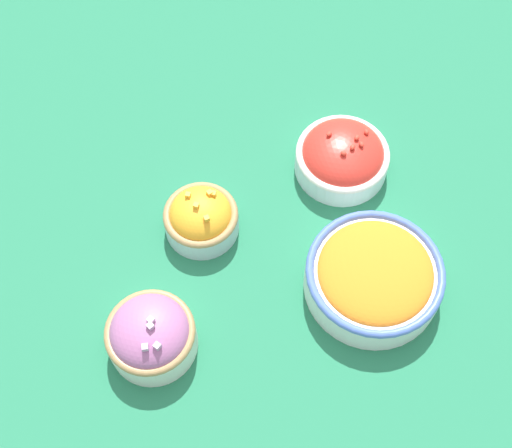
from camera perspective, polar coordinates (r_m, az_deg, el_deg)
name	(u,v)px	position (r m, az deg, el deg)	size (l,w,h in m)	color
ground_plane	(256,233)	(1.08, 0.00, -0.76)	(3.00, 3.00, 0.00)	#23704C
bowl_squash	(201,217)	(1.06, -4.42, 0.52)	(0.11, 0.11, 0.08)	#B2C1CC
bowl_carrots	(374,276)	(1.02, 9.42, -4.13)	(0.20, 0.20, 0.07)	white
bowl_red_onion	(151,335)	(0.99, -8.42, -8.76)	(0.12, 0.12, 0.09)	silver
bowl_cherry_tomatoes	(342,156)	(1.12, 6.92, 5.38)	(0.15, 0.15, 0.08)	silver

